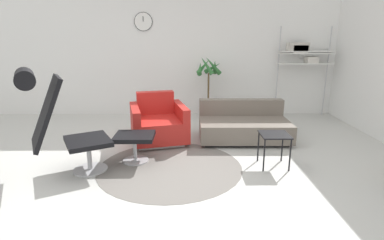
# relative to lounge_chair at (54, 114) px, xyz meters

# --- Properties ---
(ground_plane) EXTENTS (12.00, 12.00, 0.00)m
(ground_plane) POSITION_rel_lounge_chair_xyz_m (1.31, 0.38, -0.81)
(ground_plane) COLOR silver
(wall_back) EXTENTS (12.00, 0.09, 2.80)m
(wall_back) POSITION_rel_lounge_chair_xyz_m (1.31, 3.27, 0.59)
(wall_back) COLOR white
(wall_back) RESTS_ON ground_plane
(round_rug) EXTENTS (1.94, 1.94, 0.01)m
(round_rug) POSITION_rel_lounge_chair_xyz_m (1.35, 0.25, -0.81)
(round_rug) COLOR slate
(round_rug) RESTS_ON ground_plane
(lounge_chair) EXTENTS (1.13, 0.97, 1.35)m
(lounge_chair) POSITION_rel_lounge_chair_xyz_m (0.00, 0.00, 0.00)
(lounge_chair) COLOR #BCBCC1
(lounge_chair) RESTS_ON ground_plane
(ottoman) EXTENTS (0.54, 0.46, 0.40)m
(ottoman) POSITION_rel_lounge_chair_xyz_m (0.85, 0.46, -0.50)
(ottoman) COLOR #BCBCC1
(ottoman) RESTS_ON ground_plane
(armchair_red) EXTENTS (1.06, 1.08, 0.79)m
(armchair_red) POSITION_rel_lounge_chair_xyz_m (1.09, 1.35, -0.52)
(armchair_red) COLOR silver
(armchair_red) RESTS_ON ground_plane
(couch_low) EXTENTS (1.50, 0.95, 0.63)m
(couch_low) POSITION_rel_lounge_chair_xyz_m (2.54, 1.45, -0.58)
(couch_low) COLOR black
(couch_low) RESTS_ON ground_plane
(side_table) EXTENTS (0.38, 0.38, 0.45)m
(side_table) POSITION_rel_lounge_chair_xyz_m (2.75, 0.28, -0.41)
(side_table) COLOR black
(side_table) RESTS_ON ground_plane
(potted_plant) EXTENTS (0.56, 0.58, 1.35)m
(potted_plant) POSITION_rel_lounge_chair_xyz_m (2.02, 2.87, -0.16)
(potted_plant) COLOR #333338
(potted_plant) RESTS_ON ground_plane
(shelf_unit) EXTENTS (1.14, 0.28, 1.93)m
(shelf_unit) POSITION_rel_lounge_chair_xyz_m (4.03, 3.00, 0.57)
(shelf_unit) COLOR #BCBCC1
(shelf_unit) RESTS_ON ground_plane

